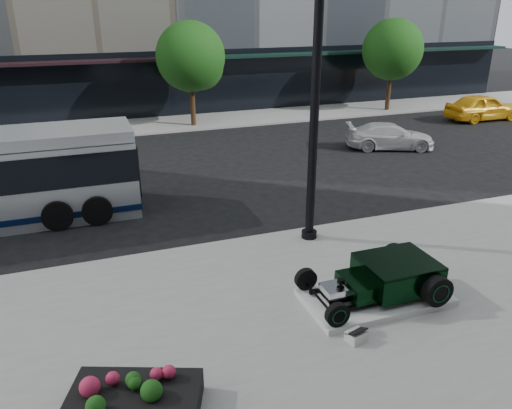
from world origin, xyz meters
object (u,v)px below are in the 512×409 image
object	(u,v)px
yellow_taxi	(483,107)
flower_planter	(136,397)
hot_rod	(389,276)
white_sedan	(390,136)
lamppost	(315,110)

from	to	relation	value
yellow_taxi	flower_planter	bearing A→B (deg)	126.48
hot_rod	white_sedan	xyz separation A→B (m)	(7.85, 11.57, -0.08)
hot_rod	yellow_taxi	world-z (taller)	yellow_taxi
hot_rod	lamppost	size ratio (longest dim) A/B	0.39
white_sedan	yellow_taxi	world-z (taller)	yellow_taxi
flower_planter	yellow_taxi	xyz separation A→B (m)	(22.90, 16.69, 0.40)
lamppost	white_sedan	distance (m)	11.88
flower_planter	lamppost	bearing A→B (deg)	41.83
white_sedan	yellow_taxi	bearing A→B (deg)	-47.61
flower_planter	white_sedan	bearing A→B (deg)	43.25
hot_rod	lamppost	xyz separation A→B (m)	(-0.32, 3.62, 3.25)
lamppost	yellow_taxi	size ratio (longest dim) A/B	1.79
flower_planter	yellow_taxi	size ratio (longest dim) A/B	0.53
hot_rod	flower_planter	world-z (taller)	hot_rod
white_sedan	yellow_taxi	xyz separation A→B (m)	(8.94, 3.55, 0.17)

